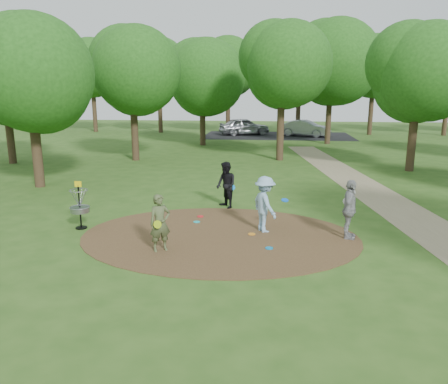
# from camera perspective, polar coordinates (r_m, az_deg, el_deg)

# --- Properties ---
(ground) EXTENTS (100.00, 100.00, 0.00)m
(ground) POSITION_cam_1_polar(r_m,az_deg,el_deg) (13.27, -0.57, -5.81)
(ground) COLOR #2D5119
(ground) RESTS_ON ground
(dirt_clearing) EXTENTS (8.40, 8.40, 0.02)m
(dirt_clearing) POSITION_cam_1_polar(r_m,az_deg,el_deg) (13.26, -0.57, -5.77)
(dirt_clearing) COLOR #47301C
(dirt_clearing) RESTS_ON ground
(footpath) EXTENTS (7.55, 39.89, 0.01)m
(footpath) POSITION_cam_1_polar(r_m,az_deg,el_deg) (15.89, 24.40, -3.78)
(footpath) COLOR #8C7A5B
(footpath) RESTS_ON ground
(parking_lot) EXTENTS (14.00, 8.00, 0.01)m
(parking_lot) POSITION_cam_1_polar(r_m,az_deg,el_deg) (42.67, 6.99, 7.32)
(parking_lot) COLOR black
(parking_lot) RESTS_ON ground
(player_observer_with_disc) EXTENTS (0.70, 0.64, 1.60)m
(player_observer_with_disc) POSITION_cam_1_polar(r_m,az_deg,el_deg) (11.98, -8.35, -4.05)
(player_observer_with_disc) COLOR #4A5631
(player_observer_with_disc) RESTS_ON ground
(player_throwing_with_disc) EXTENTS (1.32, 1.31, 1.76)m
(player_throwing_with_disc) POSITION_cam_1_polar(r_m,az_deg,el_deg) (13.51, 5.35, -1.62)
(player_throwing_with_disc) COLOR #8BB2D0
(player_throwing_with_disc) RESTS_ON ground
(player_walking_with_disc) EXTENTS (1.03, 1.07, 1.74)m
(player_walking_with_disc) POSITION_cam_1_polar(r_m,az_deg,el_deg) (16.21, 0.27, 0.91)
(player_walking_with_disc) COLOR black
(player_walking_with_disc) RESTS_ON ground
(player_waiting_with_disc) EXTENTS (0.68, 1.12, 1.78)m
(player_waiting_with_disc) POSITION_cam_1_polar(r_m,az_deg,el_deg) (13.34, 16.07, -2.23)
(player_waiting_with_disc) COLOR gray
(player_waiting_with_disc) RESTS_ON ground
(disc_ground_cyan) EXTENTS (0.22, 0.22, 0.02)m
(disc_ground_cyan) POSITION_cam_1_polar(r_m,az_deg,el_deg) (14.61, -3.59, -3.91)
(disc_ground_cyan) COLOR #17B6BB
(disc_ground_cyan) RESTS_ON dirt_clearing
(disc_ground_blue) EXTENTS (0.22, 0.22, 0.02)m
(disc_ground_blue) POSITION_cam_1_polar(r_m,az_deg,el_deg) (12.30, 5.91, -7.30)
(disc_ground_blue) COLOR #0B7DC0
(disc_ground_blue) RESTS_ON dirt_clearing
(disc_ground_red) EXTENTS (0.22, 0.22, 0.02)m
(disc_ground_red) POSITION_cam_1_polar(r_m,az_deg,el_deg) (15.22, -3.11, -3.20)
(disc_ground_red) COLOR red
(disc_ground_red) RESTS_ON dirt_clearing
(car_left) EXTENTS (5.23, 3.47, 1.65)m
(car_left) POSITION_cam_1_polar(r_m,az_deg,el_deg) (43.07, 2.67, 8.56)
(car_left) COLOR #A2A3AA
(car_left) RESTS_ON ground
(car_right) EXTENTS (4.91, 3.23, 1.53)m
(car_right) POSITION_cam_1_polar(r_m,az_deg,el_deg) (42.34, 10.55, 8.19)
(car_right) COLOR #989A9F
(car_right) RESTS_ON ground
(disc_ground_orange) EXTENTS (0.22, 0.22, 0.02)m
(disc_ground_orange) POSITION_cam_1_polar(r_m,az_deg,el_deg) (13.41, 3.64, -5.50)
(disc_ground_orange) COLOR orange
(disc_ground_orange) RESTS_ON dirt_clearing
(disc_golf_basket) EXTENTS (0.63, 0.63, 1.54)m
(disc_golf_basket) POSITION_cam_1_polar(r_m,az_deg,el_deg) (14.51, -18.37, -1.23)
(disc_golf_basket) COLOR black
(disc_golf_basket) RESTS_ON ground
(tree_ring) EXTENTS (37.41, 45.50, 9.59)m
(tree_ring) POSITION_cam_1_polar(r_m,az_deg,el_deg) (22.79, 9.49, 15.44)
(tree_ring) COLOR #332316
(tree_ring) RESTS_ON ground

